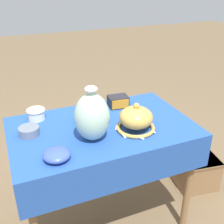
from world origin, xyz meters
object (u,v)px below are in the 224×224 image
at_px(vase_dome_bell, 136,119).
at_px(cup_wide_teal, 86,116).
at_px(pot_squat_slate, 29,131).
at_px(cup_wide_ivory, 36,114).
at_px(wooden_crate, 195,169).
at_px(vase_tall_bulbous, 92,117).
at_px(mosaic_tile_box, 118,101).
at_px(bowl_shallow_cobalt, 57,155).

relative_size(vase_dome_bell, cup_wide_teal, 1.92).
relative_size(pot_squat_slate, cup_wide_teal, 0.92).
height_order(vase_dome_bell, cup_wide_ivory, vase_dome_bell).
relative_size(cup_wide_teal, wooden_crate, 0.35).
bearing_deg(pot_squat_slate, vase_dome_bell, -16.83).
height_order(vase_tall_bulbous, pot_squat_slate, vase_tall_bulbous).
distance_m(pot_squat_slate, wooden_crate, 1.41).
xyz_separation_m(vase_tall_bulbous, mosaic_tile_box, (0.30, 0.33, -0.10)).
bearing_deg(bowl_shallow_cobalt, vase_dome_bell, 12.83).
distance_m(vase_dome_bell, pot_squat_slate, 0.61).
distance_m(mosaic_tile_box, pot_squat_slate, 0.63).
bearing_deg(wooden_crate, vase_tall_bulbous, -160.31).
bearing_deg(pot_squat_slate, cup_wide_teal, 3.89).
height_order(vase_dome_bell, bowl_shallow_cobalt, vase_dome_bell).
xyz_separation_m(vase_dome_bell, mosaic_tile_box, (0.03, 0.33, -0.03)).
bearing_deg(vase_dome_bell, wooden_crate, 15.56).
xyz_separation_m(vase_tall_bulbous, vase_dome_bell, (0.26, -0.00, -0.07)).
height_order(vase_tall_bulbous, mosaic_tile_box, vase_tall_bulbous).
relative_size(vase_dome_bell, wooden_crate, 0.67).
distance_m(vase_dome_bell, cup_wide_teal, 0.31).
bearing_deg(cup_wide_ivory, pot_squat_slate, -111.32).
bearing_deg(wooden_crate, cup_wide_teal, -172.33).
height_order(mosaic_tile_box, pot_squat_slate, mosaic_tile_box).
xyz_separation_m(vase_tall_bulbous, bowl_shallow_cobalt, (-0.23, -0.11, -0.11)).
bearing_deg(wooden_crate, cup_wide_ivory, -179.52).
bearing_deg(mosaic_tile_box, cup_wide_teal, -149.13).
bearing_deg(cup_wide_teal, bowl_shallow_cobalt, -129.00).
distance_m(vase_tall_bulbous, mosaic_tile_box, 0.45).
bearing_deg(cup_wide_teal, mosaic_tile_box, 25.42).
height_order(cup_wide_ivory, bowl_shallow_cobalt, cup_wide_ivory).
distance_m(vase_dome_bell, bowl_shallow_cobalt, 0.50).
relative_size(mosaic_tile_box, bowl_shallow_cobalt, 1.01).
relative_size(mosaic_tile_box, cup_wide_teal, 1.12).
bearing_deg(vase_tall_bulbous, cup_wide_teal, 82.31).
height_order(vase_tall_bulbous, bowl_shallow_cobalt, vase_tall_bulbous).
bearing_deg(wooden_crate, pot_squat_slate, -171.01).
xyz_separation_m(cup_wide_teal, cup_wide_ivory, (-0.28, 0.15, -0.01)).
distance_m(vase_tall_bulbous, bowl_shallow_cobalt, 0.28).
bearing_deg(cup_wide_teal, pot_squat_slate, -176.11).
bearing_deg(bowl_shallow_cobalt, pot_squat_slate, 107.91).
bearing_deg(cup_wide_teal, vase_tall_bulbous, -97.69).
height_order(mosaic_tile_box, cup_wide_ivory, mosaic_tile_box).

